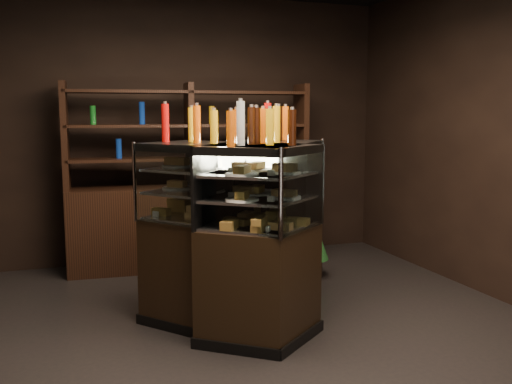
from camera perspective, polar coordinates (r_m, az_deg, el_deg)
ground at (r=4.48m, az=-1.95°, el=-14.16°), size 5.00×5.00×0.00m
room_shell at (r=4.16m, az=-2.07°, el=11.49°), size 5.02×5.02×3.01m
display_case at (r=4.54m, az=-1.00°, el=-7.35°), size 1.65×1.47×1.46m
food_display at (r=4.41m, az=-1.01°, el=0.62°), size 1.21×1.07×0.45m
bottles_top at (r=4.38m, az=-1.05°, el=6.75°), size 1.03×0.93×0.30m
potted_conifer at (r=5.89m, az=5.47°, el=-4.08°), size 0.38×0.38×0.81m
back_shelving at (r=6.25m, az=-6.57°, el=-2.09°), size 2.61×0.60×2.00m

